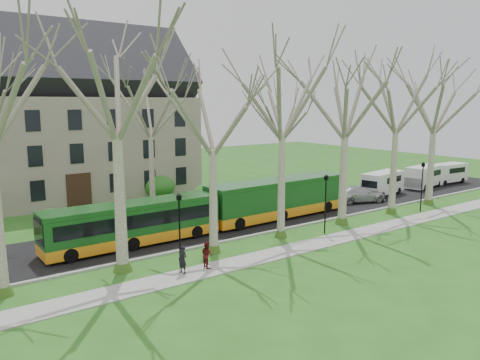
% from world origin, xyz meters
% --- Properties ---
extents(ground, '(120.00, 120.00, 0.00)m').
position_xyz_m(ground, '(0.00, 0.00, 0.00)').
color(ground, '#275C1A').
rests_on(ground, ground).
extents(sidewalk, '(70.00, 2.00, 0.06)m').
position_xyz_m(sidewalk, '(0.00, -2.50, 0.03)').
color(sidewalk, gray).
rests_on(sidewalk, ground).
extents(road, '(80.00, 8.00, 0.06)m').
position_xyz_m(road, '(0.00, 5.50, 0.03)').
color(road, black).
rests_on(road, ground).
extents(curb, '(80.00, 0.25, 0.14)m').
position_xyz_m(curb, '(0.00, 1.50, 0.07)').
color(curb, '#A5A39E').
rests_on(curb, ground).
extents(building, '(26.50, 12.20, 16.00)m').
position_xyz_m(building, '(-6.00, 24.00, 8.07)').
color(building, gray).
rests_on(building, ground).
extents(tree_row_verge, '(49.00, 7.00, 14.00)m').
position_xyz_m(tree_row_verge, '(0.00, 0.30, 7.00)').
color(tree_row_verge, gray).
rests_on(tree_row_verge, ground).
extents(tree_row_far, '(33.00, 7.00, 12.00)m').
position_xyz_m(tree_row_far, '(-1.33, 11.00, 6.00)').
color(tree_row_far, gray).
rests_on(tree_row_far, ground).
extents(lamp_row, '(36.22, 0.22, 4.30)m').
position_xyz_m(lamp_row, '(-0.00, -1.00, 2.57)').
color(lamp_row, black).
rests_on(lamp_row, ground).
extents(hedges, '(30.60, 8.60, 2.00)m').
position_xyz_m(hedges, '(-4.67, 14.00, 1.00)').
color(hedges, '#1C6320').
rests_on(hedges, ground).
extents(bus_lead, '(12.00, 2.61, 3.00)m').
position_xyz_m(bus_lead, '(-6.52, 4.47, 1.56)').
color(bus_lead, '#164F1B').
rests_on(bus_lead, road).
extents(bus_follow, '(13.21, 3.02, 3.29)m').
position_xyz_m(bus_follow, '(6.29, 4.62, 1.70)').
color(bus_follow, '#164F1B').
rests_on(bus_follow, road).
extents(sedan, '(5.72, 3.69, 1.54)m').
position_xyz_m(sedan, '(16.51, 4.71, 0.83)').
color(sedan, '#B1B1B6').
rests_on(sedan, road).
extents(van_a, '(5.77, 2.91, 2.40)m').
position_xyz_m(van_a, '(21.10, 5.45, 1.26)').
color(van_a, silver).
rests_on(van_a, road).
extents(van_b, '(5.79, 2.74, 2.43)m').
position_xyz_m(van_b, '(28.53, 5.47, 1.28)').
color(van_b, silver).
rests_on(van_b, road).
extents(van_c, '(5.46, 2.27, 2.33)m').
position_xyz_m(van_c, '(33.13, 5.49, 1.23)').
color(van_c, silver).
rests_on(van_c, road).
extents(pedestrian_a, '(0.52, 0.65, 1.57)m').
position_xyz_m(pedestrian_a, '(-6.45, -2.13, 0.85)').
color(pedestrian_a, black).
rests_on(pedestrian_a, sidewalk).
extents(pedestrian_b, '(0.59, 0.76, 1.54)m').
position_xyz_m(pedestrian_b, '(-4.86, -2.13, 0.83)').
color(pedestrian_b, '#551314').
rests_on(pedestrian_b, sidewalk).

